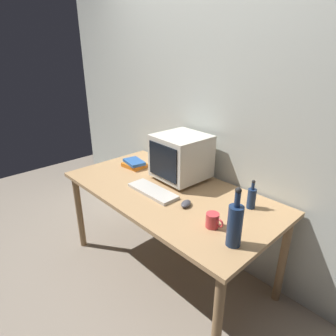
% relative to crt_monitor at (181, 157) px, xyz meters
% --- Properties ---
extents(ground_plane, '(6.00, 6.00, 0.00)m').
position_rel_crt_monitor_xyz_m(ground_plane, '(0.07, -0.21, -0.94)').
color(ground_plane, gray).
extents(back_wall, '(4.00, 0.08, 2.50)m').
position_rel_crt_monitor_xyz_m(back_wall, '(0.07, 0.28, 0.31)').
color(back_wall, beige).
rests_on(back_wall, ground).
extents(desk, '(1.70, 0.87, 0.75)m').
position_rel_crt_monitor_xyz_m(desk, '(0.07, -0.21, -0.27)').
color(desk, tan).
rests_on(desk, ground).
extents(crt_monitor, '(0.40, 0.40, 0.37)m').
position_rel_crt_monitor_xyz_m(crt_monitor, '(0.00, 0.00, 0.00)').
color(crt_monitor, beige).
rests_on(crt_monitor, desk).
extents(keyboard, '(0.42, 0.15, 0.02)m').
position_rel_crt_monitor_xyz_m(keyboard, '(0.03, -0.32, -0.18)').
color(keyboard, beige).
rests_on(keyboard, desk).
extents(computer_mouse, '(0.09, 0.12, 0.04)m').
position_rel_crt_monitor_xyz_m(computer_mouse, '(0.33, -0.29, -0.17)').
color(computer_mouse, '#3F3F47').
rests_on(computer_mouse, desk).
extents(bottle_tall, '(0.08, 0.08, 0.35)m').
position_rel_crt_monitor_xyz_m(bottle_tall, '(0.79, -0.40, -0.06)').
color(bottle_tall, navy).
rests_on(bottle_tall, desk).
extents(bottle_short, '(0.06, 0.06, 0.21)m').
position_rel_crt_monitor_xyz_m(bottle_short, '(0.64, 0.01, -0.12)').
color(bottle_short, navy).
rests_on(bottle_short, desk).
extents(book_stack, '(0.22, 0.17, 0.06)m').
position_rel_crt_monitor_xyz_m(book_stack, '(-0.47, -0.12, -0.16)').
color(book_stack, orange).
rests_on(book_stack, desk).
extents(mug, '(0.12, 0.08, 0.09)m').
position_rel_crt_monitor_xyz_m(mug, '(0.61, -0.35, -0.15)').
color(mug, '#CC383D').
rests_on(mug, desk).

